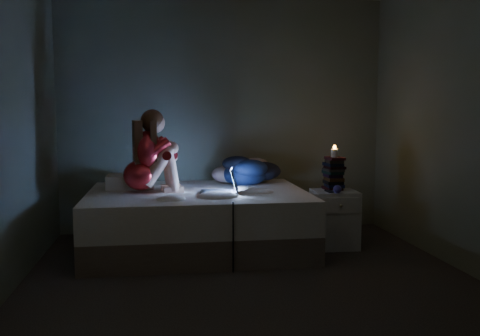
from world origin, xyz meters
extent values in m
cube|color=black|center=(0.00, 0.00, -0.01)|extent=(3.60, 3.80, 0.02)
cube|color=#516046|center=(0.00, 1.91, 1.30)|extent=(3.60, 0.02, 2.60)
cube|color=#516046|center=(0.00, -1.91, 1.30)|extent=(3.60, 0.02, 2.60)
cube|color=#516046|center=(-1.81, 0.00, 1.30)|extent=(0.02, 3.80, 2.60)
cube|color=#516046|center=(1.81, 0.00, 1.30)|extent=(0.02, 3.80, 2.60)
cube|color=white|center=(-1.00, 1.39, 0.64)|extent=(0.46, 0.33, 0.13)
cube|color=silver|center=(0.99, 0.96, 0.28)|extent=(0.44, 0.39, 0.56)
cylinder|color=beige|center=(1.00, 1.03, 0.94)|extent=(0.07, 0.07, 0.08)
cube|color=black|center=(0.92, 0.90, 0.57)|extent=(0.08, 0.15, 0.01)
sphere|color=#423897|center=(0.96, 0.80, 0.60)|extent=(0.08, 0.08, 0.08)
camera|label=1|loc=(-0.68, -3.87, 1.33)|focal=38.78mm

